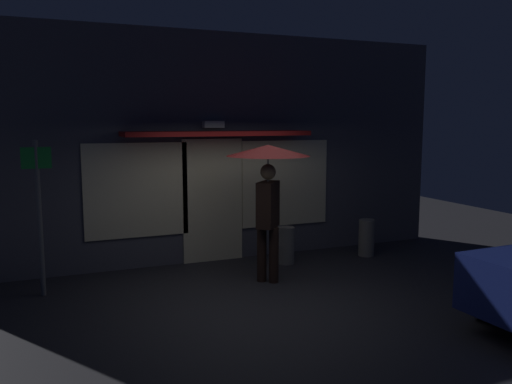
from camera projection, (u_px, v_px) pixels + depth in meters
ground_plane at (260, 298)px, 7.48m from camera, size 18.00×18.00×0.00m
building_facade at (210, 149)px, 9.35m from camera, size 9.27×1.00×4.05m
person_with_umbrella at (268, 172)px, 7.99m from camera, size 1.29×1.29×2.15m
street_sign_post at (39, 208)px, 7.40m from camera, size 0.40×0.07×2.25m
sidewalk_bollard at (286, 245)px, 9.24m from camera, size 0.30×0.30×0.66m
sidewalk_bollard_2 at (366, 238)px, 9.78m from camera, size 0.29×0.29×0.68m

